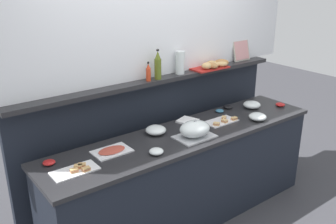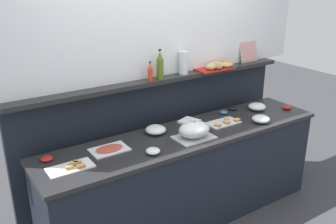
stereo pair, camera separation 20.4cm
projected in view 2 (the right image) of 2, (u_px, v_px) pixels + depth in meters
name	position (u px, v px, depth m)	size (l,w,h in m)	color
ground_plane	(154.00, 190.00, 4.13)	(12.00, 12.00, 0.00)	#38383D
buffet_counter	(187.00, 177.00, 3.51)	(2.73, 0.63, 0.90)	black
back_ledge_unit	(159.00, 136.00, 3.80)	(2.88, 0.22, 1.32)	black
upper_wall_panel	(156.00, 6.00, 3.37)	(3.48, 0.08, 1.28)	white
sandwich_platter_side	(72.00, 167.00, 2.76)	(0.34, 0.17, 0.04)	white
sandwich_platter_rear	(224.00, 122.00, 3.56)	(0.32, 0.18, 0.04)	silver
cold_cuts_platter	(109.00, 149.00, 3.03)	(0.30, 0.20, 0.02)	silver
serving_cloche	(194.00, 130.00, 3.23)	(0.34, 0.24, 0.17)	#B7BABF
glass_bowl_large	(156.00, 130.00, 3.34)	(0.18, 0.18, 0.07)	silver
glass_bowl_medium	(261.00, 119.00, 3.58)	(0.17, 0.17, 0.07)	silver
glass_bowl_small	(257.00, 107.00, 3.90)	(0.18, 0.18, 0.07)	silver
glass_bowl_extra	(153.00, 151.00, 2.97)	(0.12, 0.12, 0.05)	silver
condiment_bowl_teal	(287.00, 107.00, 3.94)	(0.10, 0.10, 0.04)	red
condiment_bowl_cream	(47.00, 159.00, 2.86)	(0.09, 0.09, 0.03)	red
condiment_bowl_dark	(233.00, 108.00, 3.91)	(0.10, 0.10, 0.03)	black
condiment_bowl_red	(223.00, 112.00, 3.81)	(0.08, 0.08, 0.03)	teal
napkin_stack	(190.00, 121.00, 3.59)	(0.17, 0.17, 0.02)	white
olive_oil_bottle	(160.00, 66.00, 3.44)	(0.06, 0.06, 0.28)	#56661E
hot_sauce_bottle	(150.00, 72.00, 3.40)	(0.04, 0.04, 0.18)	red
bread_basket	(217.00, 66.00, 3.80)	(0.43, 0.28, 0.08)	#B2231E
framed_picture	(249.00, 51.00, 4.10)	(0.24, 0.07, 0.23)	#B2AD9E
water_carafe	(183.00, 63.00, 3.61)	(0.09, 0.09, 0.22)	silver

